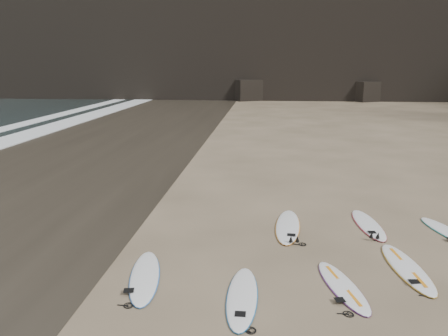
% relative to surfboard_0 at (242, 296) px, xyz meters
% --- Properties ---
extents(ground, '(240.00, 240.00, 0.00)m').
position_rel_surfboard_0_xyz_m(ground, '(3.97, 1.26, -0.04)').
color(ground, '#897559').
rests_on(ground, ground).
extents(wet_sand, '(12.00, 200.00, 0.01)m').
position_rel_surfboard_0_xyz_m(wet_sand, '(-9.03, 11.26, -0.04)').
color(wet_sand, '#383026').
rests_on(wet_sand, ground).
extents(surfboard_0, '(0.58, 2.41, 0.09)m').
position_rel_surfboard_0_xyz_m(surfboard_0, '(0.00, 0.00, 0.00)').
color(surfboard_0, white).
rests_on(surfboard_0, ground).
extents(surfboard_1, '(1.07, 2.31, 0.08)m').
position_rel_surfboard_0_xyz_m(surfboard_1, '(2.01, 0.60, -0.00)').
color(surfboard_1, white).
rests_on(surfboard_1, ground).
extents(surfboard_2, '(0.86, 2.60, 0.09)m').
position_rel_surfboard_0_xyz_m(surfboard_2, '(3.57, 1.55, 0.00)').
color(surfboard_2, white).
rests_on(surfboard_2, ground).
extents(surfboard_5, '(0.85, 2.71, 0.10)m').
position_rel_surfboard_0_xyz_m(surfboard_5, '(1.06, 3.86, 0.00)').
color(surfboard_5, white).
rests_on(surfboard_5, ground).
extents(surfboard_6, '(0.79, 2.49, 0.09)m').
position_rel_surfboard_0_xyz_m(surfboard_6, '(3.32, 4.21, 0.00)').
color(surfboard_6, white).
rests_on(surfboard_6, ground).
extents(surfboard_7, '(1.09, 2.29, 0.08)m').
position_rel_surfboard_0_xyz_m(surfboard_7, '(5.34, 3.88, -0.00)').
color(surfboard_7, white).
rests_on(surfboard_7, ground).
extents(surfboard_11, '(1.07, 2.55, 0.09)m').
position_rel_surfboard_0_xyz_m(surfboard_11, '(-2.11, 0.63, 0.00)').
color(surfboard_11, white).
rests_on(surfboard_11, ground).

